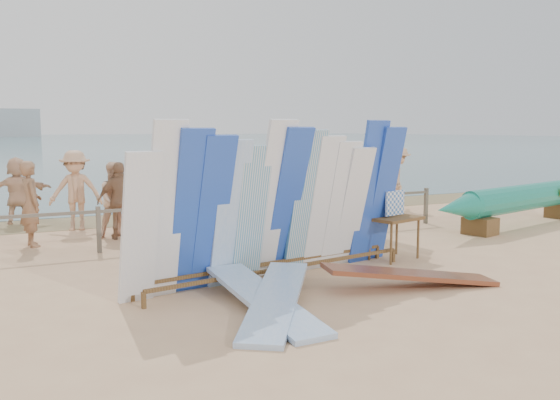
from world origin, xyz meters
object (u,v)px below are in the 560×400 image
beachgoer_3 (76,190)px  beachgoer_7 (288,187)px  flat_board_b (276,312)px  beachgoer_1 (31,204)px  beachgoer_2 (116,200)px  beach_chair_left (161,225)px  stroller (234,218)px  beachgoer_10 (365,181)px  beachgoer_11 (18,191)px  beachgoer_5 (179,192)px  beachgoer_4 (121,201)px  main_surfboard_rack (280,208)px  beachgoer_9 (381,180)px  beach_chair_right (235,224)px  flat_board_a (264,311)px  beachgoer_extra_0 (398,178)px  beachgoer_6 (250,196)px  side_surfboard_rack (363,191)px  outrigger_canoe (525,199)px  vendor_table (394,237)px

beachgoer_3 → beachgoer_7: 5.23m
flat_board_b → beachgoer_1: 6.70m
beachgoer_2 → beach_chair_left: bearing=-30.6°
stroller → beachgoer_10: 4.80m
flat_board_b → beachgoer_11: beachgoer_11 is taller
beachgoer_5 → beachgoer_1: size_ratio=0.95×
beachgoer_1 → beachgoer_4: size_ratio=1.04×
beachgoer_11 → beachgoer_1: 3.25m
main_surfboard_rack → beachgoer_4: main_surfboard_rack is taller
beachgoer_1 → beachgoer_9: (9.82, 1.63, -0.02)m
beachgoer_10 → beachgoer_4: size_ratio=1.11×
beach_chair_right → beachgoer_1: (-4.17, 0.67, 0.62)m
beachgoer_1 → beachgoer_7: bearing=-92.8°
flat_board_a → stroller: stroller is taller
beach_chair_right → beachgoer_extra_0: (5.93, 1.84, 0.68)m
beachgoer_6 → beachgoer_11: beachgoer_6 is taller
side_surfboard_rack → beach_chair_right: size_ratio=2.77×
outrigger_canoe → vendor_table: vendor_table is taller
side_surfboard_rack → beachgoer_4: bearing=109.0°
beachgoer_9 → beachgoer_4: (-8.03, -1.62, -0.01)m
outrigger_canoe → beachgoer_1: beachgoer_1 is taller
outrigger_canoe → beachgoer_1: bearing=153.2°
beach_chair_left → stroller: bearing=-27.7°
side_surfboard_rack → beachgoer_1: (-6.24, 2.63, -0.23)m
beachgoer_2 → beachgoer_11: bearing=118.2°
beachgoer_4 → beachgoer_3: bearing=-63.1°
beachgoer_extra_0 → beachgoer_2: beachgoer_extra_0 is taller
beachgoer_10 → beachgoer_extra_0: size_ratio=1.00×
side_surfboard_rack → vendor_table: size_ratio=1.91×
side_surfboard_rack → beachgoer_9: 5.57m
beachgoer_11 → beachgoer_5: 4.06m
flat_board_b → beachgoer_10: bearing=82.8°
stroller → beachgoer_1: bearing=159.4°
side_surfboard_rack → stroller: (-2.10, 1.97, -0.71)m
beachgoer_3 → beachgoer_2: bearing=-48.1°
side_surfboard_rack → beach_chair_right: side_surfboard_rack is taller
vendor_table → beachgoer_2: bearing=117.6°
stroller → beachgoer_2: beachgoer_2 is taller
beachgoer_extra_0 → stroller: bearing=143.0°
flat_board_b → side_surfboard_rack: bearing=77.7°
vendor_table → beachgoer_10: beachgoer_10 is taller
beachgoer_3 → flat_board_b: bearing=-63.2°
side_surfboard_rack → beachgoer_9: side_surfboard_rack is taller
beachgoer_11 → beachgoer_4: 3.75m
beachgoer_7 → beachgoer_5: size_ratio=1.05×
flat_board_b → beach_chair_right: size_ratio=3.10×
flat_board_b → beachgoer_3: (-1.45, 7.81, 0.94)m
beachgoer_5 → beachgoer_10: beachgoer_10 is taller
stroller → beachgoer_9: size_ratio=0.57×
beachgoer_3 → beachgoer_5: beachgoer_3 is taller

